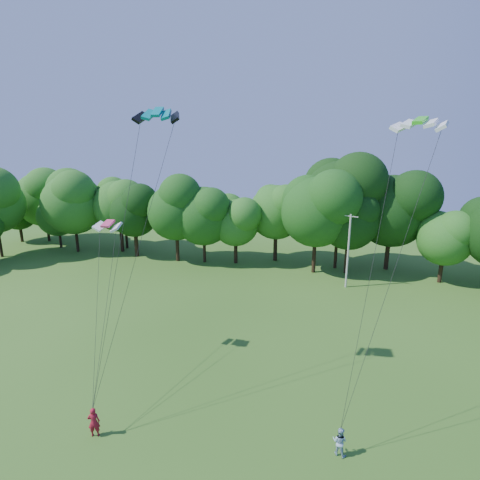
# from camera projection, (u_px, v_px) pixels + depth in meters

# --- Properties ---
(utility_pole) EXTENTS (1.57, 0.74, 8.37)m
(utility_pole) POSITION_uv_depth(u_px,v_px,m) (348.00, 251.00, 41.31)
(utility_pole) COLOR #BABBB1
(utility_pole) RESTS_ON ground
(kite_flyer_left) EXTENTS (0.76, 0.66, 1.76)m
(kite_flyer_left) POSITION_uv_depth(u_px,v_px,m) (94.00, 422.00, 20.58)
(kite_flyer_left) COLOR maroon
(kite_flyer_left) RESTS_ON ground
(kite_flyer_right) EXTENTS (0.91, 0.80, 1.58)m
(kite_flyer_right) POSITION_uv_depth(u_px,v_px,m) (340.00, 441.00, 19.35)
(kite_flyer_right) COLOR #96B7D1
(kite_flyer_right) RESTS_ON ground
(kite_teal) EXTENTS (2.77, 1.59, 0.68)m
(kite_teal) POSITION_uv_depth(u_px,v_px,m) (157.00, 112.00, 21.96)
(kite_teal) COLOR #047D83
(kite_teal) RESTS_ON ground
(kite_green) EXTENTS (2.83, 2.06, 0.47)m
(kite_green) POSITION_uv_depth(u_px,v_px,m) (420.00, 120.00, 18.91)
(kite_green) COLOR #32D01F
(kite_green) RESTS_ON ground
(kite_pink) EXTENTS (1.99, 1.02, 0.44)m
(kite_pink) POSITION_uv_depth(u_px,v_px,m) (108.00, 224.00, 26.33)
(kite_pink) COLOR #DC3D6A
(kite_pink) RESTS_ON ground
(tree_back_west) EXTENTS (7.85, 7.85, 11.42)m
(tree_back_west) POSITION_uv_depth(u_px,v_px,m) (124.00, 203.00, 56.56)
(tree_back_west) COLOR black
(tree_back_west) RESTS_ON ground
(tree_back_center) EXTENTS (10.43, 10.43, 15.17)m
(tree_back_center) POSITION_uv_depth(u_px,v_px,m) (340.00, 196.00, 46.64)
(tree_back_center) COLOR #331E14
(tree_back_center) RESTS_ON ground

